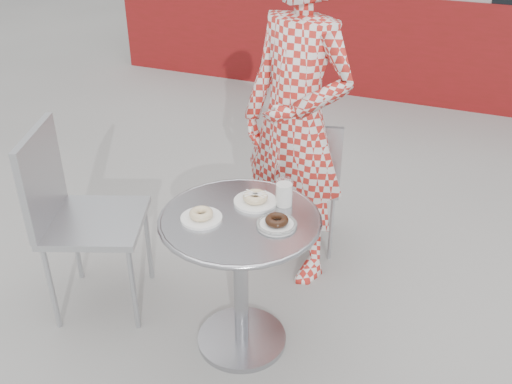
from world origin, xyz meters
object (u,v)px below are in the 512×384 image
at_px(plate_checker, 277,223).
at_px(bistro_table, 240,251).
at_px(plate_near, 201,216).
at_px(plate_far, 255,199).
at_px(chair_far, 304,205).
at_px(seated_person, 296,123).
at_px(chair_left, 98,254).
at_px(milk_cup, 284,193).

bearing_deg(plate_checker, bistro_table, -179.95).
relative_size(plate_near, plate_checker, 1.04).
bearing_deg(plate_far, bistro_table, -95.75).
height_order(chair_far, plate_far, chair_far).
xyz_separation_m(bistro_table, seated_person, (0.01, 0.69, 0.35)).
bearing_deg(chair_far, chair_left, 35.84).
distance_m(chair_far, chair_left, 1.24).
height_order(plate_checker, milk_cup, milk_cup).
distance_m(chair_far, milk_cup, 0.93).
height_order(chair_far, chair_left, chair_left).
relative_size(bistro_table, plate_far, 3.70).
relative_size(bistro_table, plate_near, 4.03).
xyz_separation_m(chair_left, plate_checker, (0.97, 0.01, 0.43)).
height_order(chair_far, plate_near, chair_far).
height_order(plate_far, milk_cup, milk_cup).
bearing_deg(chair_left, bistro_table, -111.28).
height_order(chair_left, plate_near, chair_left).
height_order(seated_person, plate_far, seated_person).
relative_size(seated_person, plate_checker, 10.36).
bearing_deg(plate_near, chair_left, 173.98).
xyz_separation_m(chair_far, plate_far, (0.02, -0.80, 0.48)).
relative_size(seated_person, plate_far, 9.17).
bearing_deg(plate_checker, plate_far, 138.35).
bearing_deg(milk_cup, plate_far, -163.85).
relative_size(plate_far, plate_checker, 1.13).
bearing_deg(chair_left, chair_far, -62.01).
distance_m(plate_far, milk_cup, 0.13).
bearing_deg(bistro_table, chair_left, -179.41).
bearing_deg(milk_cup, seated_person, 103.70).
bearing_deg(seated_person, bistro_table, -71.25).
bearing_deg(bistro_table, seated_person, 88.98).
bearing_deg(seated_person, chair_left, -119.69).
height_order(plate_near, plate_checker, plate_near).
bearing_deg(milk_cup, plate_near, -138.39).
relative_size(bistro_table, milk_cup, 5.77).
distance_m(chair_left, seated_person, 1.22).
bearing_deg(bistro_table, milk_cup, 51.75).
distance_m(seated_person, plate_far, 0.57).
xyz_separation_m(seated_person, plate_near, (-0.16, -0.77, -0.16)).
height_order(chair_left, plate_checker, chair_left).
relative_size(bistro_table, seated_person, 0.40).
bearing_deg(chair_left, seated_person, -71.32).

